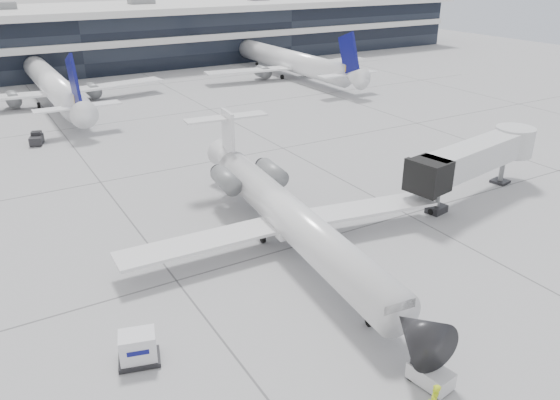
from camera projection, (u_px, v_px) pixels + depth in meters
ground at (305, 244)px, 40.20m from camera, size 220.00×220.00×0.00m
terminal at (69, 42)px, 102.83m from camera, size 170.00×22.00×10.00m
bg_jet_center at (55, 103)px, 79.85m from camera, size 32.00×40.00×9.60m
bg_jet_right at (288, 76)px, 98.43m from camera, size 32.00×40.00×9.60m
regional_jet at (289, 215)px, 39.02m from camera, size 24.71×30.86×7.12m
jet_bridge at (480, 155)px, 47.12m from camera, size 15.90×5.57×5.11m
baggage_tug at (430, 373)px, 26.72m from camera, size 1.56×2.28×1.34m
cargo_uld at (138, 348)px, 28.04m from camera, size 2.45×2.07×1.72m
traffic_cone at (227, 233)px, 41.20m from camera, size 0.38×0.38×0.54m
far_tug at (37, 139)px, 61.68m from camera, size 1.87×2.45×1.38m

